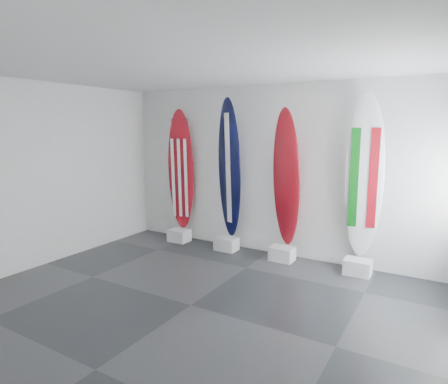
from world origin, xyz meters
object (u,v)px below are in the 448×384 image
Objects in this scene: surfboard_usa at (181,170)px; surfboard_navy at (229,169)px; surfboard_italy at (364,179)px; surfboard_swiss at (286,178)px.

surfboard_usa is 0.93× the size of surfboard_navy.
surfboard_navy is at bearing 170.16° from surfboard_italy.
surfboard_italy is at bearing -14.29° from surfboard_usa.
surfboard_navy reaches higher than surfboard_usa.
surfboard_swiss is 1.26m from surfboard_italy.
surfboard_usa reaches higher than surfboard_swiss.
surfboard_usa is 3.47m from surfboard_italy.
surfboard_navy is (1.11, 0.00, 0.09)m from surfboard_usa.
surfboard_usa is 0.95× the size of surfboard_italy.
surfboard_navy is 2.36m from surfboard_italy.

